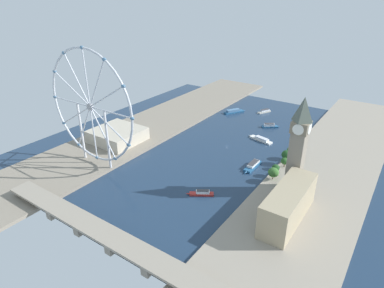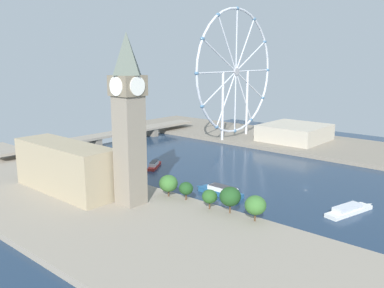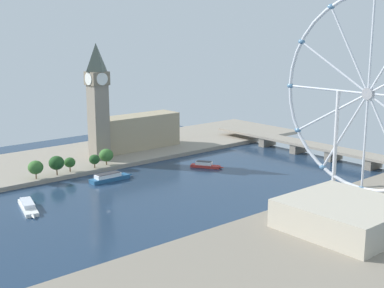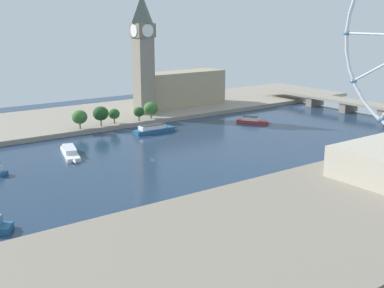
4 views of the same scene
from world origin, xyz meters
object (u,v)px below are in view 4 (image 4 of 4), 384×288
clock_tower (143,53)px  river_bridge (367,106)px  tour_boat_3 (154,129)px  tour_boat_4 (70,152)px  tour_boat_0 (252,120)px  parliament_block (183,88)px

clock_tower → river_bridge: 176.37m
tour_boat_3 → tour_boat_4: 70.02m
clock_tower → river_bridge: (95.78, 142.27, -41.15)m
tour_boat_0 → tour_boat_4: bearing=-121.3°
river_bridge → tour_boat_4: 232.48m
parliament_block → tour_boat_3: size_ratio=2.18×
parliament_block → tour_boat_3: 89.78m
parliament_block → tour_boat_4: 155.44m
tour_boat_0 → tour_boat_3: bearing=-135.6°
parliament_block → tour_boat_0: size_ratio=3.08×
clock_tower → parliament_block: size_ratio=1.22×
tour_boat_4 → tour_boat_3: bearing=121.6°
river_bridge → tour_boat_3: size_ratio=6.39×
river_bridge → tour_boat_0: bearing=-108.6°
clock_tower → tour_boat_0: (64.99, 50.76, -46.42)m
tour_boat_4 → clock_tower: bearing=142.6°
river_bridge → tour_boat_3: river_bridge is taller
clock_tower → tour_boat_3: clock_tower is taller
river_bridge → tour_boat_3: 170.57m
river_bridge → tour_boat_4: (-26.71, -230.87, -5.37)m
river_bridge → tour_boat_0: river_bridge is taller
parliament_block → tour_boat_3: bearing=-47.5°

